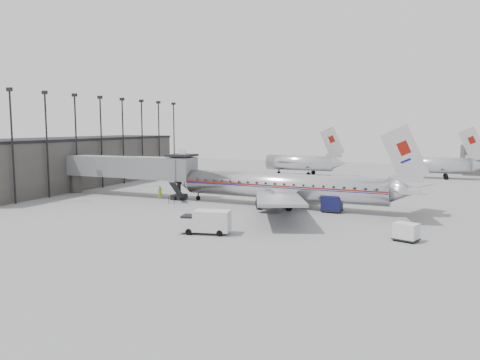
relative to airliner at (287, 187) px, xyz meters
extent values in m
plane|color=slate|center=(-6.66, -2.96, -2.66)|extent=(160.00, 160.00, 0.00)
cube|color=#3C3937|center=(-40.66, 7.04, 1.34)|extent=(12.00, 46.00, 8.00)
cube|color=gold|center=(-3.66, 3.04, -2.65)|extent=(60.00, 0.15, 0.01)
cube|color=slate|center=(-28.66, 0.64, 1.64)|extent=(12.00, 2.80, 3.00)
cube|color=slate|center=(-19.66, 0.64, 1.64)|extent=(8.00, 3.00, 3.10)
cube|color=slate|center=(-15.66, 1.04, 1.64)|extent=(3.20, 3.60, 3.20)
cube|color=black|center=(-15.66, 1.04, 3.54)|extent=(3.40, 3.80, 0.30)
cube|color=white|center=(-15.66, 1.04, 4.04)|extent=(1.20, 0.15, 0.80)
cylinder|color=black|center=(-15.96, 0.64, -1.26)|extent=(0.56, 0.56, 2.80)
cube|color=black|center=(-15.96, 0.64, -2.31)|extent=(1.60, 2.20, 0.70)
cylinder|color=black|center=(-15.96, -0.36, -2.36)|extent=(0.30, 0.60, 0.60)
cylinder|color=black|center=(-15.96, 1.64, -2.36)|extent=(0.30, 0.60, 0.60)
cylinder|color=#3C3937|center=(-34.16, 0.64, -1.26)|extent=(1.60, 1.60, 2.80)
cube|color=black|center=(-14.86, -1.66, -1.16)|extent=(0.90, 3.20, 2.90)
cylinder|color=black|center=(-34.16, -10.96, 4.84)|extent=(0.24, 0.24, 15.00)
cube|color=black|center=(-34.16, -10.96, 12.34)|extent=(0.90, 0.25, 0.50)
cylinder|color=black|center=(-34.16, -4.96, 4.84)|extent=(0.24, 0.24, 15.00)
cube|color=black|center=(-34.16, -4.96, 12.34)|extent=(0.90, 0.25, 0.50)
cylinder|color=black|center=(-34.16, 1.04, 4.84)|extent=(0.24, 0.24, 15.00)
cube|color=black|center=(-34.16, 1.04, 12.34)|extent=(0.90, 0.25, 0.50)
cylinder|color=black|center=(-34.16, 7.04, 4.84)|extent=(0.24, 0.24, 15.00)
cube|color=black|center=(-34.16, 7.04, 12.34)|extent=(0.90, 0.25, 0.50)
cylinder|color=black|center=(-34.16, 13.04, 4.84)|extent=(0.24, 0.24, 15.00)
cube|color=black|center=(-34.16, 13.04, 12.34)|extent=(0.90, 0.25, 0.50)
cylinder|color=black|center=(-34.16, 19.04, 4.84)|extent=(0.24, 0.24, 15.00)
cube|color=black|center=(-34.16, 19.04, 12.34)|extent=(0.90, 0.25, 0.50)
cylinder|color=black|center=(-34.16, 25.04, 4.84)|extent=(0.24, 0.24, 15.00)
cube|color=black|center=(-34.16, 25.04, 12.34)|extent=(0.90, 0.25, 0.50)
cylinder|color=black|center=(-34.16, 31.04, 4.84)|extent=(0.24, 0.24, 15.00)
cube|color=black|center=(-34.16, 31.04, 12.34)|extent=(0.90, 0.25, 0.50)
cylinder|color=silver|center=(-8.66, 39.04, -0.06)|extent=(14.00, 3.20, 3.20)
cube|color=silver|center=(-1.86, 39.04, 4.34)|extent=(5.17, 0.26, 6.52)
cylinder|color=black|center=(-13.16, 39.04, -2.16)|extent=(0.24, 0.24, 1.00)
cylinder|color=silver|center=(17.34, 43.04, -0.06)|extent=(14.00, 3.20, 3.20)
cube|color=silver|center=(24.14, 43.04, 4.34)|extent=(5.17, 0.26, 6.52)
cylinder|color=black|center=(12.84, 43.04, -2.16)|extent=(0.24, 0.24, 1.00)
cylinder|color=silver|center=(-0.66, 0.04, 0.01)|extent=(26.79, 5.05, 3.28)
cone|color=silver|center=(-15.28, 1.02, 0.01)|extent=(2.88, 3.45, 3.28)
cone|color=silver|center=(14.21, -0.95, 0.36)|extent=(3.75, 3.35, 3.12)
cube|color=maroon|center=(-0.66, 0.04, 0.23)|extent=(26.79, 5.10, 0.16)
cube|color=#0B0D62|center=(-0.66, 0.04, 0.03)|extent=(26.79, 5.10, 0.09)
cube|color=silver|center=(13.95, -0.93, 4.45)|extent=(5.45, 0.63, 6.82)
cube|color=gray|center=(2.53, 7.84, -0.26)|extent=(10.95, 14.84, 1.05)
cube|color=gray|center=(1.46, -8.10, -0.26)|extent=(9.48, 15.01, 1.05)
cylinder|color=gray|center=(0.09, 4.62, -1.37)|extent=(3.14, 2.06, 1.86)
cylinder|color=gray|center=(-0.53, -4.59, -1.37)|extent=(3.14, 2.06, 1.86)
cylinder|color=black|center=(-13.06, 0.87, -2.08)|extent=(0.18, 0.18, 1.15)
cylinder|color=black|center=(1.26, 2.23, -2.03)|extent=(0.23, 0.23, 1.24)
cylinder|color=black|center=(1.26, 2.23, -2.26)|extent=(0.91, 0.37, 0.89)
cylinder|color=black|center=(0.95, -2.38, -2.03)|extent=(0.23, 0.23, 1.24)
cylinder|color=black|center=(0.95, -2.38, -2.26)|extent=(0.91, 0.37, 0.89)
cube|color=silver|center=(-2.48, -16.92, -1.38)|extent=(3.70, 2.51, 1.98)
cube|color=silver|center=(-4.79, -17.38, -1.76)|extent=(1.83, 2.05, 1.32)
cube|color=black|center=(-4.79, -17.38, -1.19)|extent=(1.42, 1.80, 0.57)
cylinder|color=black|center=(-4.35, -18.16, -2.35)|extent=(0.64, 0.35, 0.60)
cylinder|color=black|center=(-4.68, -16.49, -2.35)|extent=(0.64, 0.35, 0.60)
cylinder|color=black|center=(-1.38, -17.58, -2.35)|extent=(0.64, 0.35, 0.60)
cylinder|color=black|center=(-1.71, -15.91, -2.35)|extent=(0.64, 0.35, 0.60)
cube|color=#0E103A|center=(5.97, -1.22, -1.57)|extent=(2.42, 1.89, 1.60)
cube|color=black|center=(5.97, -1.22, -2.43)|extent=(2.54, 2.01, 0.14)
cylinder|color=black|center=(5.00, -1.84, -2.48)|extent=(0.35, 0.16, 0.34)
cylinder|color=black|center=(6.83, -1.98, -2.48)|extent=(0.35, 0.16, 0.34)
cylinder|color=black|center=(5.11, -0.47, -2.48)|extent=(0.35, 0.16, 0.34)
cylinder|color=black|center=(6.94, -0.61, -2.48)|extent=(0.35, 0.16, 0.34)
cube|color=silver|center=(14.89, -12.96, -1.71)|extent=(2.37, 2.08, 1.39)
cube|color=black|center=(14.89, -12.96, -2.46)|extent=(2.50, 2.21, 0.12)
cylinder|color=black|center=(13.94, -13.24, -2.51)|extent=(0.32, 0.21, 0.30)
cylinder|color=black|center=(15.43, -13.79, -2.51)|extent=(0.32, 0.21, 0.30)
cylinder|color=black|center=(14.35, -12.12, -2.51)|extent=(0.32, 0.21, 0.30)
cylinder|color=black|center=(15.84, -12.67, -2.51)|extent=(0.32, 0.21, 0.30)
imported|color=#AAC116|center=(-18.66, 0.04, -1.75)|extent=(0.78, 0.78, 1.82)
camera|label=1|loc=(16.43, -56.64, 7.63)|focal=35.00mm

